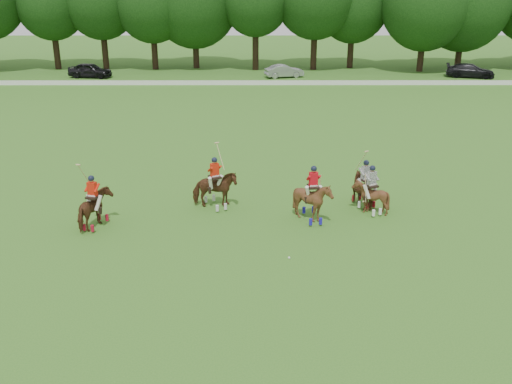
{
  "coord_description": "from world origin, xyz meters",
  "views": [
    {
      "loc": [
        -0.1,
        -18.39,
        9.89
      ],
      "look_at": [
        -0.06,
        4.2,
        1.4
      ],
      "focal_mm": 40.0,
      "sensor_mm": 36.0,
      "label": 1
    }
  ],
  "objects_px": {
    "car_mid": "(284,71)",
    "polo_stripe_b": "(370,196)",
    "polo_red_b": "(215,190)",
    "polo_stripe_a": "(364,190)",
    "car_right": "(470,71)",
    "car_left": "(90,70)",
    "polo_red_c": "(313,201)",
    "polo_red_a": "(94,209)",
    "polo_ball": "(289,258)"
  },
  "relations": [
    {
      "from": "polo_red_b",
      "to": "polo_stripe_b",
      "type": "xyz_separation_m",
      "value": [
        6.97,
        -0.64,
        -0.08
      ]
    },
    {
      "from": "polo_red_a",
      "to": "polo_red_b",
      "type": "xyz_separation_m",
      "value": [
        4.92,
        2.22,
        0.04
      ]
    },
    {
      "from": "car_left",
      "to": "polo_red_a",
      "type": "distance_m",
      "value": 40.24
    },
    {
      "from": "polo_red_a",
      "to": "car_mid",
      "type": "bearing_deg",
      "value": 75.78
    },
    {
      "from": "polo_ball",
      "to": "polo_stripe_b",
      "type": "bearing_deg",
      "value": 49.4
    },
    {
      "from": "polo_stripe_a",
      "to": "polo_ball",
      "type": "bearing_deg",
      "value": -124.94
    },
    {
      "from": "polo_red_b",
      "to": "car_mid",
      "type": "bearing_deg",
      "value": 82.36
    },
    {
      "from": "car_mid",
      "to": "car_right",
      "type": "relative_size",
      "value": 0.83
    },
    {
      "from": "car_mid",
      "to": "polo_stripe_b",
      "type": "relative_size",
      "value": 1.83
    },
    {
      "from": "car_right",
      "to": "polo_stripe_b",
      "type": "height_order",
      "value": "polo_stripe_b"
    },
    {
      "from": "polo_stripe_a",
      "to": "polo_red_b",
      "type": "bearing_deg",
      "value": -178.2
    },
    {
      "from": "polo_ball",
      "to": "polo_red_a",
      "type": "bearing_deg",
      "value": 159.92
    },
    {
      "from": "car_left",
      "to": "car_mid",
      "type": "distance_m",
      "value": 20.54
    },
    {
      "from": "car_right",
      "to": "polo_stripe_b",
      "type": "relative_size",
      "value": 2.22
    },
    {
      "from": "polo_red_a",
      "to": "polo_red_b",
      "type": "relative_size",
      "value": 0.97
    },
    {
      "from": "polo_stripe_b",
      "to": "polo_ball",
      "type": "bearing_deg",
      "value": -130.6
    },
    {
      "from": "car_mid",
      "to": "polo_red_b",
      "type": "relative_size",
      "value": 1.38
    },
    {
      "from": "car_mid",
      "to": "polo_red_b",
      "type": "distance_m",
      "value": 36.9
    },
    {
      "from": "car_right",
      "to": "polo_stripe_a",
      "type": "bearing_deg",
      "value": 169.68
    },
    {
      "from": "polo_red_c",
      "to": "polo_ball",
      "type": "xyz_separation_m",
      "value": [
        -1.2,
        -3.65,
        -0.87
      ]
    },
    {
      "from": "polo_red_a",
      "to": "polo_red_c",
      "type": "distance_m",
      "value": 9.25
    },
    {
      "from": "polo_red_b",
      "to": "polo_stripe_b",
      "type": "relative_size",
      "value": 1.33
    },
    {
      "from": "polo_red_c",
      "to": "polo_stripe_b",
      "type": "height_order",
      "value": "polo_red_c"
    },
    {
      "from": "car_right",
      "to": "polo_ball",
      "type": "xyz_separation_m",
      "value": [
        -21.52,
        -41.72,
        -0.67
      ]
    },
    {
      "from": "polo_red_b",
      "to": "polo_stripe_a",
      "type": "bearing_deg",
      "value": 1.8
    },
    {
      "from": "car_left",
      "to": "polo_red_b",
      "type": "bearing_deg",
      "value": -147.73
    },
    {
      "from": "car_left",
      "to": "polo_red_a",
      "type": "relative_size",
      "value": 1.59
    },
    {
      "from": "car_left",
      "to": "polo_red_b",
      "type": "xyz_separation_m",
      "value": [
        15.63,
        -36.58,
        0.1
      ]
    },
    {
      "from": "car_right",
      "to": "polo_red_b",
      "type": "distance_m",
      "value": 44.09
    },
    {
      "from": "polo_ball",
      "to": "polo_red_b",
      "type": "bearing_deg",
      "value": 121.04
    },
    {
      "from": "car_left",
      "to": "polo_red_b",
      "type": "relative_size",
      "value": 1.54
    },
    {
      "from": "car_left",
      "to": "polo_red_a",
      "type": "height_order",
      "value": "polo_red_a"
    },
    {
      "from": "car_right",
      "to": "polo_stripe_b",
      "type": "xyz_separation_m",
      "value": [
        -17.66,
        -37.21,
        0.07
      ]
    },
    {
      "from": "polo_stripe_b",
      "to": "polo_red_a",
      "type": "bearing_deg",
      "value": -172.43
    },
    {
      "from": "polo_stripe_b",
      "to": "car_right",
      "type": "bearing_deg",
      "value": 64.62
    },
    {
      "from": "car_mid",
      "to": "polo_red_c",
      "type": "distance_m",
      "value": 38.08
    },
    {
      "from": "car_right",
      "to": "polo_stripe_b",
      "type": "distance_m",
      "value": 41.19
    },
    {
      "from": "car_right",
      "to": "polo_stripe_a",
      "type": "distance_m",
      "value": 40.47
    },
    {
      "from": "car_left",
      "to": "polo_stripe_a",
      "type": "relative_size",
      "value": 1.65
    },
    {
      "from": "polo_stripe_a",
      "to": "polo_stripe_b",
      "type": "bearing_deg",
      "value": -82.12
    },
    {
      "from": "car_right",
      "to": "polo_ball",
      "type": "height_order",
      "value": "car_right"
    },
    {
      "from": "car_right",
      "to": "car_left",
      "type": "bearing_deg",
      "value": 105.73
    },
    {
      "from": "polo_stripe_a",
      "to": "car_mid",
      "type": "bearing_deg",
      "value": 93.05
    },
    {
      "from": "polo_ball",
      "to": "polo_stripe_a",
      "type": "bearing_deg",
      "value": 55.06
    },
    {
      "from": "polo_stripe_a",
      "to": "polo_ball",
      "type": "distance_m",
      "value": 6.59
    },
    {
      "from": "polo_stripe_a",
      "to": "polo_stripe_b",
      "type": "xyz_separation_m",
      "value": [
        0.12,
        -0.85,
        0.0
      ]
    },
    {
      "from": "polo_red_c",
      "to": "polo_stripe_a",
      "type": "xyz_separation_m",
      "value": [
        2.55,
        1.71,
        -0.13
      ]
    },
    {
      "from": "polo_stripe_a",
      "to": "car_right",
      "type": "bearing_deg",
      "value": 63.95
    },
    {
      "from": "car_right",
      "to": "polo_red_b",
      "type": "bearing_deg",
      "value": 161.78
    },
    {
      "from": "polo_red_c",
      "to": "car_left",
      "type": "bearing_deg",
      "value": 117.63
    }
  ]
}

